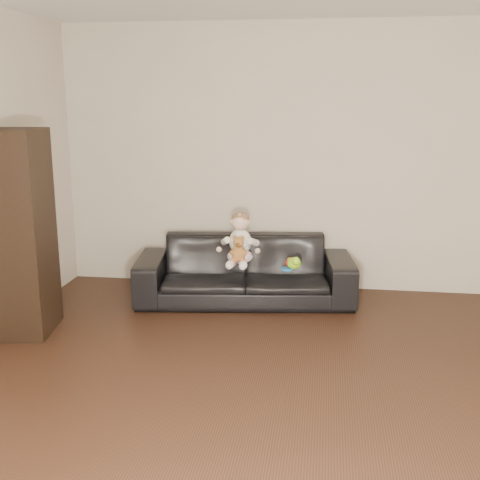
% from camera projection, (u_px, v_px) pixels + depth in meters
% --- Properties ---
extents(floor, '(5.50, 5.50, 0.00)m').
position_uv_depth(floor, '(293.00, 430.00, 3.52)').
color(floor, '#321C11').
rests_on(floor, ground).
extents(wall_back, '(5.00, 0.00, 5.00)m').
position_uv_depth(wall_back, '(313.00, 159.00, 5.86)').
color(wall_back, '#BFB5A1').
rests_on(wall_back, ground).
extents(sofa, '(2.11, 1.04, 0.59)m').
position_uv_depth(sofa, '(245.00, 270.00, 5.70)').
color(sofa, black).
rests_on(sofa, floor).
extents(cabinet, '(0.49, 0.62, 1.66)m').
position_uv_depth(cabinet, '(21.00, 233.00, 4.82)').
color(cabinet, black).
rests_on(cabinet, floor).
extents(shelf_item, '(0.22, 0.27, 0.28)m').
position_uv_depth(shelf_item, '(19.00, 187.00, 4.73)').
color(shelf_item, silver).
rests_on(shelf_item, cabinet).
extents(baby, '(0.32, 0.40, 0.48)m').
position_uv_depth(baby, '(240.00, 241.00, 5.52)').
color(baby, '#FDD6DD').
rests_on(baby, sofa).
extents(teddy_bear, '(0.14, 0.15, 0.24)m').
position_uv_depth(teddy_bear, '(239.00, 249.00, 5.39)').
color(teddy_bear, '#9F662D').
rests_on(teddy_bear, sofa).
extents(toy_green, '(0.17, 0.19, 0.11)m').
position_uv_depth(toy_green, '(294.00, 263.00, 5.38)').
color(toy_green, '#9BE81B').
rests_on(toy_green, sofa).
extents(toy_rattle, '(0.09, 0.09, 0.08)m').
position_uv_depth(toy_rattle, '(289.00, 263.00, 5.44)').
color(toy_rattle, red).
rests_on(toy_rattle, sofa).
extents(toy_blue_disc, '(0.13, 0.13, 0.01)m').
position_uv_depth(toy_blue_disc, '(287.00, 269.00, 5.36)').
color(toy_blue_disc, blue).
rests_on(toy_blue_disc, sofa).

